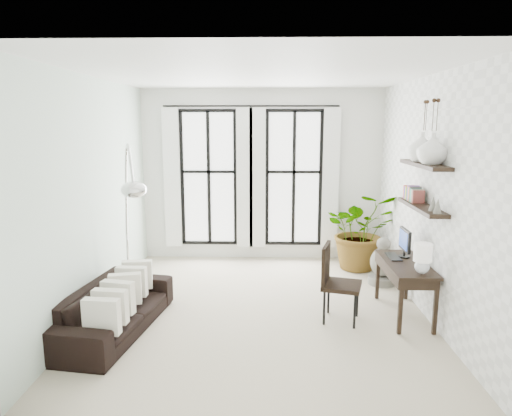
{
  "coord_description": "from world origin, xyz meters",
  "views": [
    {
      "loc": [
        0.09,
        -6.06,
        2.57
      ],
      "look_at": [
        -0.06,
        0.3,
        1.39
      ],
      "focal_mm": 32.0,
      "sensor_mm": 36.0,
      "label": 1
    }
  ],
  "objects_px": {
    "desk_chair": "(335,278)",
    "buddha": "(382,264)",
    "plant": "(361,230)",
    "arc_lamp": "(129,185)",
    "sofa": "(115,308)",
    "desk": "(406,267)"
  },
  "relations": [
    {
      "from": "desk_chair",
      "to": "buddha",
      "type": "xyz_separation_m",
      "value": [
        0.98,
        1.39,
        -0.25
      ]
    },
    {
      "from": "sofa",
      "to": "desk_chair",
      "type": "height_order",
      "value": "desk_chair"
    },
    {
      "from": "plant",
      "to": "desk",
      "type": "relative_size",
      "value": 1.11
    },
    {
      "from": "plant",
      "to": "arc_lamp",
      "type": "xyz_separation_m",
      "value": [
        -3.47,
        -2.12,
        1.08
      ]
    },
    {
      "from": "desk",
      "to": "plant",
      "type": "bearing_deg",
      "value": 94.81
    },
    {
      "from": "plant",
      "to": "desk_chair",
      "type": "relative_size",
      "value": 1.37
    },
    {
      "from": "desk",
      "to": "desk_chair",
      "type": "distance_m",
      "value": 0.97
    },
    {
      "from": "sofa",
      "to": "desk_chair",
      "type": "bearing_deg",
      "value": -73.25
    },
    {
      "from": "sofa",
      "to": "desk",
      "type": "xyz_separation_m",
      "value": [
        3.75,
        0.51,
        0.41
      ]
    },
    {
      "from": "desk_chair",
      "to": "buddha",
      "type": "distance_m",
      "value": 1.72
    },
    {
      "from": "buddha",
      "to": "desk_chair",
      "type": "bearing_deg",
      "value": -125.09
    },
    {
      "from": "sofa",
      "to": "plant",
      "type": "relative_size",
      "value": 1.45
    },
    {
      "from": "arc_lamp",
      "to": "desk_chair",
      "type": "bearing_deg",
      "value": -1.97
    },
    {
      "from": "sofa",
      "to": "desk_chair",
      "type": "distance_m",
      "value": 2.83
    },
    {
      "from": "desk",
      "to": "arc_lamp",
      "type": "distance_m",
      "value": 3.8
    },
    {
      "from": "sofa",
      "to": "plant",
      "type": "distance_m",
      "value": 4.44
    },
    {
      "from": "plant",
      "to": "desk_chair",
      "type": "height_order",
      "value": "plant"
    },
    {
      "from": "plant",
      "to": "buddha",
      "type": "distance_m",
      "value": 0.92
    },
    {
      "from": "plant",
      "to": "arc_lamp",
      "type": "height_order",
      "value": "arc_lamp"
    },
    {
      "from": "desk",
      "to": "arc_lamp",
      "type": "bearing_deg",
      "value": -179.76
    },
    {
      "from": "desk",
      "to": "buddha",
      "type": "xyz_separation_m",
      "value": [
        0.02,
        1.28,
        -0.38
      ]
    },
    {
      "from": "plant",
      "to": "desk_chair",
      "type": "distance_m",
      "value": 2.35
    }
  ]
}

